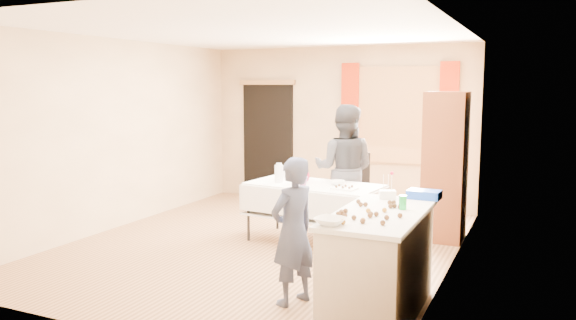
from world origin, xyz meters
The scene contains 29 objects.
floor centered at (0.00, 0.00, -0.01)m, with size 4.50×5.50×0.02m, color #9E7047.
ceiling centered at (0.00, 0.00, 2.61)m, with size 4.50×5.50×0.02m, color white.
wall_back centered at (0.00, 2.76, 1.30)m, with size 4.50×0.02×2.60m, color tan.
wall_front centered at (0.00, -2.76, 1.30)m, with size 4.50×0.02×2.60m, color tan.
wall_left centered at (-2.26, 0.00, 1.30)m, with size 0.02×5.50×2.60m, color tan.
wall_right centered at (2.26, 0.00, 1.30)m, with size 0.02×5.50×2.60m, color tan.
window_frame centered at (1.00, 2.72, 1.50)m, with size 1.32×0.06×1.52m, color olive.
window_pane centered at (1.00, 2.71, 1.50)m, with size 1.20×0.02×1.40m, color white.
curtain_left centered at (0.22, 2.67, 1.50)m, with size 0.28×0.06×1.65m, color #A12107.
curtain_right centered at (1.78, 2.67, 1.50)m, with size 0.28×0.06×1.65m, color #A12107.
doorway centered at (-1.30, 2.73, 1.00)m, with size 0.95×0.04×2.00m, color black.
door_lintel centered at (-1.30, 2.70, 2.02)m, with size 1.05×0.06×0.08m, color olive.
cabinet centered at (1.99, 1.19, 0.95)m, with size 0.50×0.60×1.89m, color brown.
counter centered at (1.89, -1.53, 0.45)m, with size 0.70×1.47×0.91m.
party_table centered at (0.54, 0.34, 0.44)m, with size 1.76×1.04×0.75m.
chair centered at (0.76, 1.32, 0.31)m, with size 0.54×0.54×1.03m.
girl centered at (1.11, -1.58, 0.67)m, with size 0.48×0.57×1.34m, color #282E48.
woman centered at (0.71, 0.98, 0.86)m, with size 0.92×0.76×1.72m, color black.
soda_can centered at (2.04, -1.36, 0.97)m, with size 0.07×0.07×0.12m, color green.
mixing_bowl centered at (1.66, -2.12, 0.94)m, with size 0.26×0.26×0.06m, color white.
foam_block centered at (1.81, -0.97, 0.95)m, with size 0.15×0.10×0.08m, color white.
blue_basket centered at (2.12, -0.81, 0.95)m, with size 0.30×0.20×0.08m, color blue.
pitcher centered at (0.09, 0.27, 0.86)m, with size 0.11×0.11×0.22m, color silver.
cup_red centered at (0.37, 0.41, 0.81)m, with size 0.17×0.17×0.12m, color #C21138.
cup_rainbow centered at (0.46, 0.17, 0.81)m, with size 0.15×0.15×0.12m, color red.
small_bowl centered at (0.83, 0.39, 0.78)m, with size 0.20×0.20×0.06m, color white.
pastry_tray centered at (1.00, 0.14, 0.76)m, with size 0.28×0.20×0.02m, color white.
bottle centered at (0.01, 0.61, 0.83)m, with size 0.09×0.09×0.16m, color white.
cake_balls centered at (1.84, -1.63, 0.93)m, with size 0.53×0.92×0.04m.
Camera 1 is at (3.11, -6.05, 1.96)m, focal length 35.00 mm.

